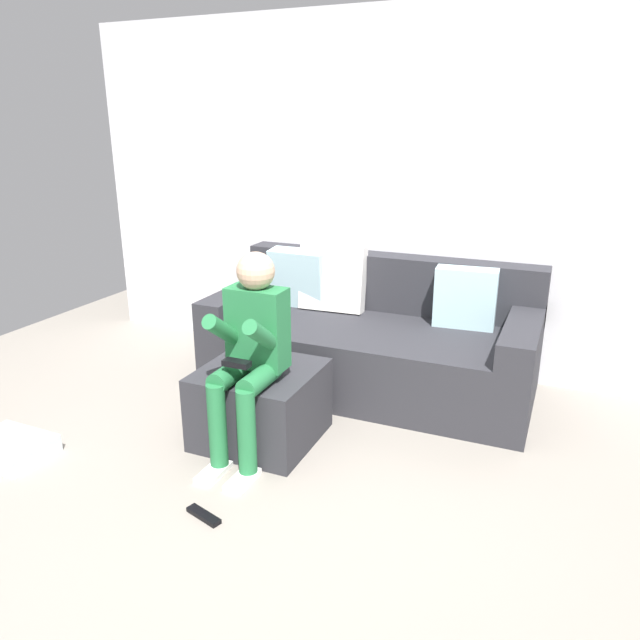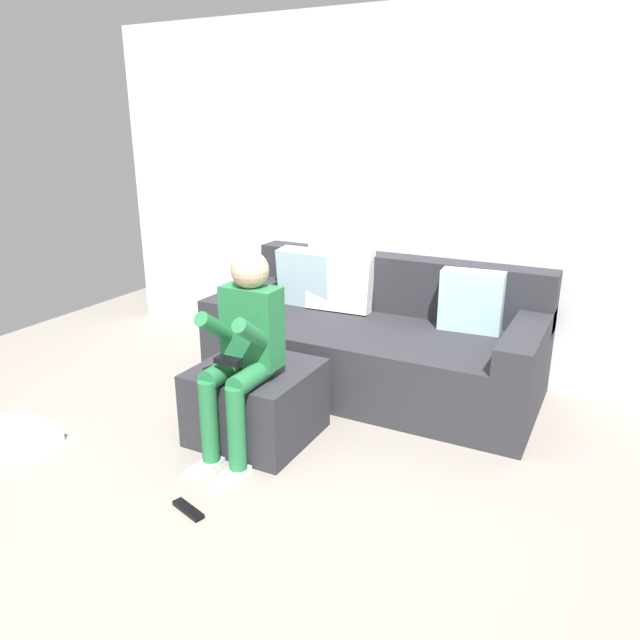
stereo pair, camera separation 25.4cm
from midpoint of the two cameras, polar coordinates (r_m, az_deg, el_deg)
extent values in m
plane|color=gray|center=(2.82, -10.99, -19.62)|extent=(6.28, 6.28, 0.00)
cube|color=silver|center=(4.30, 5.27, 11.67)|extent=(4.83, 0.10, 2.44)
cube|color=#2D2D33|center=(4.03, 2.95, -3.44)|extent=(2.12, 0.98, 0.44)
cube|color=#2D2D33|center=(4.25, 4.88, 3.58)|extent=(2.12, 0.20, 0.39)
cube|color=#2D2D33|center=(4.34, -8.90, 2.11)|extent=(0.20, 0.98, 0.15)
cube|color=#2D2D33|center=(3.73, 16.91, -1.20)|extent=(0.20, 0.98, 0.15)
cube|color=silver|center=(4.32, -3.75, 3.96)|extent=(0.42, 0.20, 0.42)
cube|color=white|center=(4.22, -0.53, 4.01)|extent=(0.47, 0.20, 0.47)
cube|color=silver|center=(3.95, 11.85, 2.05)|extent=(0.40, 0.18, 0.39)
cube|color=#2D2D33|center=(3.42, -7.83, -7.94)|extent=(0.62, 0.61, 0.42)
cube|color=#26723F|center=(3.15, -8.24, -0.77)|extent=(0.31, 0.16, 0.43)
sphere|color=#D8AD8C|center=(3.07, -8.50, 4.59)|extent=(0.20, 0.20, 0.20)
cylinder|color=#26723F|center=(3.16, -10.78, -5.07)|extent=(0.11, 0.30, 0.11)
cylinder|color=#26723F|center=(3.15, -12.04, -9.79)|extent=(0.09, 0.09, 0.45)
cube|color=white|center=(3.22, -12.38, -13.98)|extent=(0.10, 0.22, 0.03)
cylinder|color=#26723F|center=(3.11, -11.20, -1.20)|extent=(0.08, 0.35, 0.28)
cylinder|color=#26723F|center=(3.07, -8.13, -5.61)|extent=(0.11, 0.30, 0.11)
cylinder|color=#26723F|center=(3.06, -9.39, -10.47)|extent=(0.09, 0.09, 0.45)
cube|color=white|center=(3.14, -9.76, -14.77)|extent=(0.10, 0.22, 0.03)
cylinder|color=#26723F|center=(3.00, -7.68, -1.71)|extent=(0.08, 0.34, 0.27)
cube|color=black|center=(3.02, -10.32, -4.11)|extent=(0.14, 0.06, 0.03)
cube|color=silver|center=(3.75, -29.14, -10.61)|extent=(0.42, 0.33, 0.10)
cube|color=black|center=(2.94, -13.55, -17.64)|extent=(0.20, 0.10, 0.02)
camera|label=1|loc=(0.13, -92.04, -0.68)|focal=33.70mm
camera|label=2|loc=(0.13, 87.96, 0.68)|focal=33.70mm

